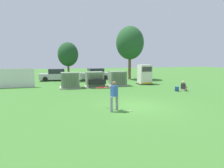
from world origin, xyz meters
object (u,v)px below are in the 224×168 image
at_px(sports_ball, 131,111).
at_px(seated_spectator, 184,87).
at_px(transformer_west, 70,80).
at_px(park_bench, 97,83).
at_px(parked_car_leftmost, 56,75).
at_px(transformer_mid_east, 117,79).
at_px(batter, 113,94).
at_px(parked_car_left_of_center, 95,74).
at_px(generator_enclosure, 145,75).
at_px(transformer_mid_west, 95,80).
at_px(backpack, 177,89).

height_order(sports_ball, seated_spectator, seated_spectator).
bearing_deg(transformer_west, seated_spectator, -24.40).
relative_size(park_bench, parked_car_leftmost, 0.44).
bearing_deg(transformer_mid_east, batter, -108.47).
xyz_separation_m(park_bench, batter, (-0.72, -8.55, 0.44)).
distance_m(seated_spectator, parked_car_left_of_center, 13.40).
xyz_separation_m(generator_enclosure, parked_car_leftmost, (-10.20, 6.66, -0.38)).
relative_size(transformer_mid_west, parked_car_leftmost, 0.50).
distance_m(generator_enclosure, parked_car_left_of_center, 8.10).
bearing_deg(transformer_west, transformer_mid_west, 2.44).
bearing_deg(backpack, generator_enclosure, 98.25).
height_order(generator_enclosure, backpack, generator_enclosure).
height_order(seated_spectator, parked_car_left_of_center, parked_car_left_of_center).
bearing_deg(parked_car_leftmost, transformer_mid_west, -60.38).
bearing_deg(seated_spectator, parked_car_leftmost, 134.43).
distance_m(transformer_west, parked_car_left_of_center, 8.22).
relative_size(sports_ball, parked_car_leftmost, 0.02).
xyz_separation_m(sports_ball, backpack, (6.58, 5.19, 0.17)).
distance_m(transformer_mid_east, park_bench, 2.83).
bearing_deg(park_bench, batter, -94.82).
relative_size(transformer_mid_east, park_bench, 1.14).
distance_m(transformer_west, transformer_mid_west, 2.58).
height_order(generator_enclosure, parked_car_left_of_center, generator_enclosure).
relative_size(transformer_mid_east, parked_car_leftmost, 0.50).
height_order(transformer_west, batter, batter).
bearing_deg(transformer_mid_west, sports_ball, -88.35).
bearing_deg(transformer_mid_east, backpack, -49.51).
bearing_deg(generator_enclosure, transformer_mid_east, -174.16).
distance_m(transformer_mid_east, batter, 10.30).
relative_size(transformer_west, batter, 1.21).
bearing_deg(transformer_west, backpack, -26.25).
height_order(park_bench, seated_spectator, seated_spectator).
distance_m(sports_ball, backpack, 8.38).
bearing_deg(parked_car_left_of_center, generator_enclosure, -54.09).
bearing_deg(seated_spectator, transformer_mid_east, 135.30).
xyz_separation_m(transformer_mid_west, parked_car_leftmost, (-4.11, 7.22, -0.04)).
relative_size(parked_car_leftmost, parked_car_left_of_center, 0.97).
xyz_separation_m(backpack, parked_car_left_of_center, (-5.52, 11.88, 0.54)).
height_order(transformer_mid_east, sports_ball, transformer_mid_east).
distance_m(park_bench, sports_ball, 8.96).
bearing_deg(transformer_mid_east, parked_car_leftmost, 133.80).
xyz_separation_m(batter, seated_spectator, (8.25, 4.83, -0.60)).
bearing_deg(parked_car_left_of_center, sports_ball, -93.56).
relative_size(generator_enclosure, batter, 1.32).
distance_m(transformer_west, park_bench, 2.82).
bearing_deg(transformer_mid_west, backpack, -34.76).
bearing_deg(seated_spectator, generator_enclosure, 105.98).
xyz_separation_m(park_bench, parked_car_left_of_center, (1.27, 8.13, 0.22)).
height_order(transformer_mid_west, generator_enclosure, generator_enclosure).
relative_size(backpack, parked_car_leftmost, 0.10).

